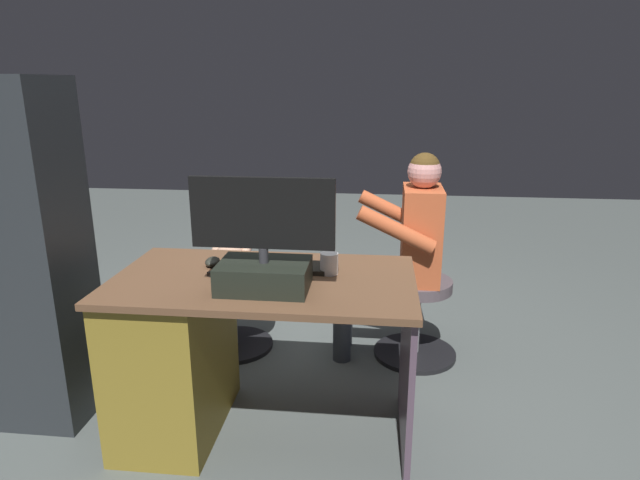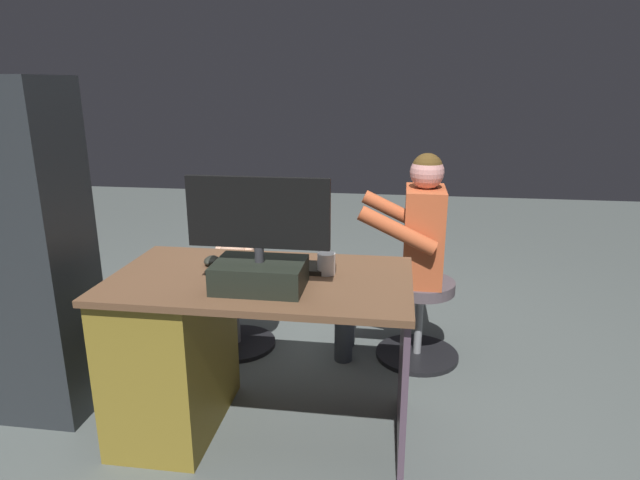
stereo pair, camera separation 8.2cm
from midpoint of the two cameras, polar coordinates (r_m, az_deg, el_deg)
ground_plane at (r=2.80m, az=-3.26°, el=-15.53°), size 10.00×10.00×0.00m
desk at (r=2.41m, az=-12.38°, el=-10.93°), size 1.22×0.69×0.72m
monitor at (r=2.03m, az=-5.32°, el=-1.70°), size 0.54×0.24×0.43m
keyboard at (r=2.27m, az=-3.44°, el=-2.81°), size 0.42×0.14×0.02m
computer_mouse at (r=2.36m, az=-10.50°, el=-2.16°), size 0.06×0.10×0.04m
cup at (r=2.20m, az=1.75°, el=-2.52°), size 0.07×0.07×0.09m
tv_remote at (r=2.27m, az=-9.34°, el=-3.10°), size 0.11×0.15×0.02m
notebook_binder at (r=2.17m, az=-3.72°, el=-3.72°), size 0.24×0.31×0.02m
office_chair_teddy at (r=3.11m, az=-8.24°, el=-6.63°), size 0.45×0.45×0.45m
teddy_bear at (r=3.01m, az=-8.43°, el=-0.89°), size 0.22×0.22×0.31m
visitor_chair at (r=3.02m, az=11.27°, el=-7.73°), size 0.46×0.46×0.45m
person at (r=2.88m, az=9.79°, el=-0.36°), size 0.56×0.48×1.14m
equipment_rack at (r=2.65m, az=-27.70°, el=-1.41°), size 0.44×0.36×1.51m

